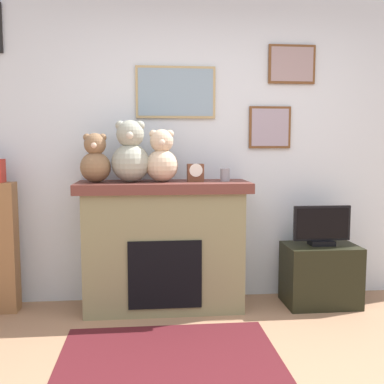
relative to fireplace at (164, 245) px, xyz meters
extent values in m
cube|color=silver|center=(0.40, 0.30, 0.77)|extent=(5.20, 0.12, 2.60)
cube|color=tan|center=(0.12, 0.23, 1.26)|extent=(0.67, 0.02, 0.43)
cube|color=#7F9AAD|center=(0.12, 0.21, 1.26)|extent=(0.63, 0.00, 0.39)
cube|color=brown|center=(0.94, 0.23, 0.97)|extent=(0.37, 0.02, 0.36)
cube|color=#9A8C9E|center=(0.94, 0.21, 0.97)|extent=(0.33, 0.00, 0.32)
cube|color=brown|center=(1.12, 0.23, 1.51)|extent=(0.41, 0.02, 0.33)
cube|color=gray|center=(1.12, 0.21, 1.51)|extent=(0.37, 0.00, 0.29)
cube|color=#807C56|center=(0.00, 0.00, -0.05)|extent=(1.27, 0.48, 0.97)
cube|color=brown|center=(0.00, 0.00, 0.48)|extent=(1.39, 0.54, 0.08)
cube|color=black|center=(0.00, -0.24, -0.19)|extent=(0.57, 0.02, 0.53)
cube|color=red|center=(-1.28, 0.04, 0.61)|extent=(0.05, 0.13, 0.19)
cube|color=black|center=(1.32, -0.06, -0.28)|extent=(0.60, 0.40, 0.51)
cube|color=black|center=(1.32, -0.06, 0.00)|extent=(0.20, 0.14, 0.04)
cube|color=black|center=(1.32, -0.06, 0.17)|extent=(0.48, 0.03, 0.29)
cube|color=black|center=(1.32, -0.08, 0.17)|extent=(0.44, 0.00, 0.25)
cube|color=#4D161B|center=(0.00, -0.92, -0.53)|extent=(1.41, 1.05, 0.01)
cylinder|color=gray|center=(0.50, -0.02, 0.57)|extent=(0.08, 0.08, 0.10)
cube|color=brown|center=(0.26, -0.02, 0.59)|extent=(0.13, 0.09, 0.14)
cylinder|color=white|center=(0.26, -0.07, 0.61)|extent=(0.11, 0.01, 0.11)
sphere|color=#846243|center=(-0.54, -0.02, 0.64)|extent=(0.24, 0.24, 0.24)
sphere|color=#846243|center=(-0.54, -0.02, 0.82)|extent=(0.17, 0.17, 0.17)
sphere|color=#846243|center=(-0.60, -0.02, 0.87)|extent=(0.06, 0.06, 0.06)
sphere|color=#846243|center=(-0.48, -0.02, 0.87)|extent=(0.06, 0.06, 0.06)
sphere|color=beige|center=(-0.54, -0.09, 0.81)|extent=(0.05, 0.05, 0.05)
sphere|color=#9A9E8D|center=(-0.26, -0.02, 0.67)|extent=(0.31, 0.31, 0.31)
sphere|color=#9A9E8D|center=(-0.26, -0.02, 0.90)|extent=(0.22, 0.22, 0.22)
sphere|color=#9A9E8D|center=(-0.34, -0.02, 0.97)|extent=(0.08, 0.08, 0.08)
sphere|color=#9A9E8D|center=(-0.18, -0.02, 0.97)|extent=(0.08, 0.08, 0.08)
sphere|color=beige|center=(-0.26, -0.11, 0.89)|extent=(0.07, 0.07, 0.07)
sphere|color=beige|center=(-0.01, -0.02, 0.65)|extent=(0.26, 0.26, 0.26)
sphere|color=beige|center=(-0.01, -0.02, 0.85)|extent=(0.19, 0.19, 0.19)
sphere|color=beige|center=(-0.08, -0.02, 0.90)|extent=(0.07, 0.07, 0.07)
sphere|color=beige|center=(0.05, -0.02, 0.90)|extent=(0.07, 0.07, 0.07)
sphere|color=beige|center=(-0.01, -0.09, 0.84)|extent=(0.06, 0.06, 0.06)
camera|label=1|loc=(-0.13, -3.62, 0.81)|focal=41.88mm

